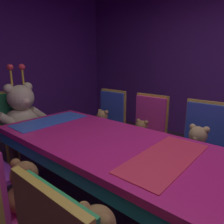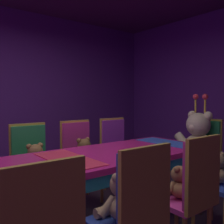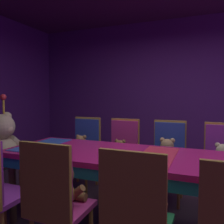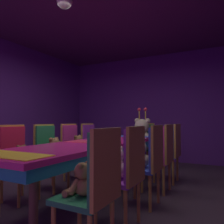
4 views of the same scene
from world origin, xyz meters
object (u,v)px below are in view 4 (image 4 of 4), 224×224
object	(u,v)px
chair_right_0	(98,180)
chair_left_4	(91,143)
teddy_left_2	(55,150)
teddy_right_2	(140,156)
chair_right_2	(151,157)
chair_right_3	(164,151)
chair_right_4	(173,147)
chair_left_3	(72,146)
teddy_right_3	(154,152)
pendant_light	(64,1)
banquet_table	(93,148)
teddy_right_0	(82,181)
chair_right_1	(129,166)
teddy_left_3	(79,146)
teddy_right_4	(164,147)
chair_left_1	(15,154)
teddy_right_1	(116,165)
teddy_left_1	(22,157)
throne_chair	(144,141)
king_teddy_bear	(142,135)
chair_left_2	(48,149)

from	to	relation	value
chair_right_0	chair_left_4	bearing A→B (deg)	-55.37
teddy_left_2	teddy_right_2	xyz separation A→B (m)	(1.36, 0.05, 0.00)
chair_right_2	chair_right_3	xyz separation A→B (m)	(-0.01, 0.61, 0.00)
chair_right_4	chair_left_4	bearing A→B (deg)	0.84
chair_left_3	teddy_right_3	bearing A→B (deg)	1.75
chair_right_2	pendant_light	xyz separation A→B (m)	(-0.96, -0.50, 1.95)
banquet_table	teddy_right_2	bearing A→B (deg)	1.52
teddy_right_0	chair_right_1	size ratio (longest dim) A/B	0.28
teddy_left_3	teddy_right_4	bearing A→B (deg)	25.04
chair_right_0	chair_left_1	bearing A→B (deg)	-19.78
chair_left_1	pendant_light	size ratio (longest dim) A/B	4.92
teddy_right_4	pendant_light	size ratio (longest dim) A/B	1.55
chair_left_3	teddy_right_1	bearing A→B (deg)	-38.59
chair_left_4	teddy_right_1	xyz separation A→B (m)	(1.49, -1.79, -0.00)
teddy_left_1	chair_right_4	world-z (taller)	chair_right_4
chair_right_0	chair_right_3	distance (m)	1.83
teddy_right_1	throne_chair	bearing A→B (deg)	-76.06
teddy_left_3	teddy_right_2	distance (m)	1.47
chair_right_0	chair_right_2	distance (m)	1.22
chair_right_0	pendant_light	size ratio (longest dim) A/B	4.92
chair_right_3	king_teddy_bear	distance (m)	1.55
teddy_right_1	teddy_right_4	bearing A→B (deg)	-90.40
teddy_left_2	chair_right_1	distance (m)	1.59
chair_left_4	teddy_right_0	distance (m)	2.82
chair_left_4	teddy_right_4	size ratio (longest dim) A/B	3.17
chair_right_0	chair_right_4	bearing A→B (deg)	-89.99
teddy_left_1	teddy_right_2	world-z (taller)	teddy_right_2
chair_left_4	teddy_right_4	distance (m)	1.50
chair_left_2	chair_right_3	size ratio (longest dim) A/B	1.00
teddy_right_2	chair_left_4	bearing A→B (deg)	-37.74
teddy_right_3	chair_left_3	bearing A→B (deg)	1.75
teddy_right_0	pendant_light	xyz separation A→B (m)	(-0.80, 0.72, 1.98)
teddy_right_4	throne_chair	distance (m)	1.12
banquet_table	teddy_right_1	size ratio (longest dim) A/B	9.17
teddy_right_3	teddy_right_4	distance (m)	0.58
teddy_left_3	chair_right_1	xyz separation A→B (m)	(1.48, -1.18, -0.00)
chair_right_2	pendant_light	size ratio (longest dim) A/B	4.92
chair_left_3	throne_chair	xyz separation A→B (m)	(0.81, 1.52, 0.00)
teddy_right_4	pendant_light	xyz separation A→B (m)	(-0.80, -1.70, 1.97)
chair_right_3	king_teddy_bear	size ratio (longest dim) A/B	1.14
chair_left_1	chair_left_4	xyz separation A→B (m)	(0.02, 1.79, 0.00)
chair_right_2	teddy_right_2	xyz separation A→B (m)	(-0.15, 0.00, 0.00)
chair_right_3	teddy_right_4	world-z (taller)	chair_right_3
chair_left_2	teddy_left_3	distance (m)	0.63
teddy_right_1	chair_right_0	bearing A→B (deg)	104.77
chair_left_3	chair_right_0	world-z (taller)	same
chair_right_3	teddy_right_4	xyz separation A→B (m)	(-0.15, 0.58, -0.01)
chair_left_4	teddy_right_4	xyz separation A→B (m)	(1.50, 0.02, -0.01)
chair_left_4	pendant_light	distance (m)	2.67
teddy_right_1	banquet_table	bearing A→B (deg)	-41.89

